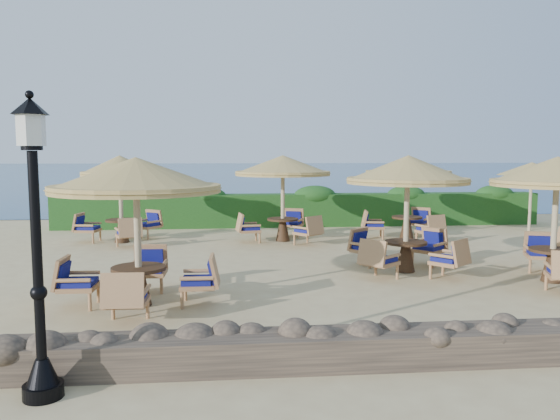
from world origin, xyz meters
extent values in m
plane|color=#C9B57F|center=(0.00, 0.00, 0.00)|extent=(120.00, 120.00, 0.00)
plane|color=navy|center=(0.00, 70.00, 0.00)|extent=(160.00, 160.00, 0.00)
cube|color=#164115|center=(0.00, 7.20, 0.60)|extent=(18.00, 0.90, 1.20)
cube|color=brown|center=(0.00, -6.20, 0.22)|extent=(15.00, 0.65, 0.44)
cylinder|color=black|center=(-4.80, -6.80, 0.08)|extent=(0.44, 0.44, 0.16)
cone|color=black|center=(-4.80, -6.80, 0.30)|extent=(0.36, 0.36, 0.30)
cylinder|color=black|center=(-4.80, -6.80, 1.55)|extent=(0.11, 0.11, 2.40)
cylinder|color=silver|center=(-4.80, -6.80, 2.98)|extent=(0.30, 0.30, 0.36)
cone|color=black|center=(-4.80, -6.80, 3.22)|extent=(0.40, 0.40, 0.18)
cylinder|color=#C3B289|center=(7.80, 5.20, 1.10)|extent=(0.10, 0.10, 2.20)
cone|color=olive|center=(7.80, 5.20, 2.18)|extent=(2.30, 2.30, 0.45)
cylinder|color=#C3B289|center=(-4.33, -3.14, 1.20)|extent=(0.12, 0.12, 2.40)
cone|color=olive|center=(-4.33, -3.14, 2.38)|extent=(3.01, 3.01, 0.55)
cylinder|color=olive|center=(-4.33, -3.14, 2.10)|extent=(2.95, 2.95, 0.14)
cylinder|color=#3F2816|center=(-4.33, -3.14, 0.68)|extent=(0.96, 0.96, 0.06)
cone|color=#3F2816|center=(-4.33, -3.14, 0.33)|extent=(0.44, 0.44, 0.64)
cylinder|color=#C3B289|center=(1.33, -0.85, 1.20)|extent=(0.12, 0.12, 2.40)
cone|color=olive|center=(1.33, -0.85, 2.38)|extent=(2.79, 2.79, 0.55)
cylinder|color=olive|center=(1.33, -0.85, 2.10)|extent=(2.73, 2.73, 0.14)
cylinder|color=#3F2816|center=(1.33, -0.85, 0.68)|extent=(0.96, 0.96, 0.06)
cone|color=#3F2816|center=(1.33, -0.85, 0.33)|extent=(0.44, 0.44, 0.64)
cylinder|color=#C3B289|center=(4.10, -2.11, 1.20)|extent=(0.12, 0.12, 2.40)
cone|color=olive|center=(4.10, -2.11, 2.38)|extent=(2.69, 2.69, 0.55)
cylinder|color=olive|center=(4.10, -2.11, 2.10)|extent=(2.64, 2.64, 0.14)
cylinder|color=#3F2816|center=(4.10, -2.11, 0.68)|extent=(0.96, 0.96, 0.06)
cone|color=#3F2816|center=(4.10, -2.11, 0.33)|extent=(0.44, 0.44, 0.64)
cylinder|color=#C3B289|center=(-5.97, 3.98, 1.20)|extent=(0.12, 0.12, 2.40)
cone|color=olive|center=(-5.97, 3.98, 2.38)|extent=(2.33, 2.33, 0.55)
cylinder|color=olive|center=(-5.97, 3.98, 2.10)|extent=(2.28, 2.28, 0.14)
cylinder|color=#3F2816|center=(-5.97, 3.98, 0.68)|extent=(0.96, 0.96, 0.06)
cone|color=#3F2816|center=(-5.97, 3.98, 0.33)|extent=(0.44, 0.44, 0.64)
cylinder|color=#C3B289|center=(-1.05, 3.78, 1.20)|extent=(0.12, 0.12, 2.40)
cone|color=olive|center=(-1.05, 3.78, 2.38)|extent=(2.96, 2.96, 0.55)
cylinder|color=olive|center=(-1.05, 3.78, 2.10)|extent=(2.90, 2.90, 0.14)
cylinder|color=#3F2816|center=(-1.05, 3.78, 0.68)|extent=(0.96, 0.96, 0.06)
cone|color=#3F2816|center=(-1.05, 3.78, 0.33)|extent=(0.44, 0.44, 0.64)
cylinder|color=#C3B289|center=(2.95, 3.90, 1.20)|extent=(0.12, 0.12, 2.40)
cone|color=olive|center=(2.95, 3.90, 2.38)|extent=(2.70, 2.70, 0.55)
cylinder|color=olive|center=(2.95, 3.90, 2.10)|extent=(2.65, 2.65, 0.14)
cylinder|color=#3F2816|center=(2.95, 3.90, 0.68)|extent=(0.96, 0.96, 0.06)
cone|color=#3F2816|center=(2.95, 3.90, 0.33)|extent=(0.44, 0.44, 0.64)
camera|label=1|loc=(-2.72, -12.87, 2.73)|focal=35.00mm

